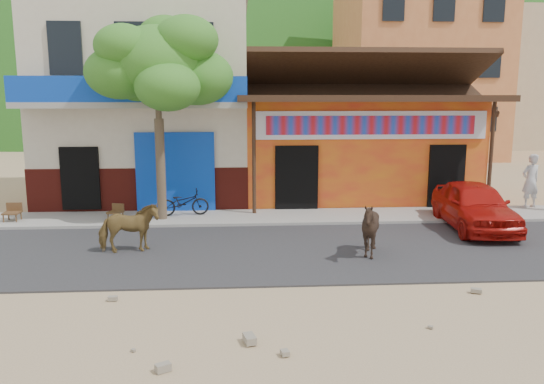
{
  "coord_description": "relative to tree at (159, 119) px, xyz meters",
  "views": [
    {
      "loc": [
        -2.3,
        -10.01,
        3.74
      ],
      "look_at": [
        -1.46,
        3.0,
        1.4
      ],
      "focal_mm": 35.0,
      "sensor_mm": 36.0,
      "label": 1
    }
  ],
  "objects": [
    {
      "name": "ground",
      "position": [
        4.6,
        -5.8,
        -3.12
      ],
      "size": [
        120.0,
        120.0,
        0.0
      ],
      "primitive_type": "plane",
      "color": "#9E825B",
      "rests_on": "ground"
    },
    {
      "name": "road",
      "position": [
        4.6,
        -3.3,
        -3.1
      ],
      "size": [
        60.0,
        5.0,
        0.04
      ],
      "primitive_type": "cube",
      "color": "#28282B",
      "rests_on": "ground"
    },
    {
      "name": "sidewalk",
      "position": [
        4.6,
        0.2,
        -3.06
      ],
      "size": [
        60.0,
        2.0,
        0.12
      ],
      "primitive_type": "cube",
      "color": "gray",
      "rests_on": "ground"
    },
    {
      "name": "dance_club",
      "position": [
        6.6,
        4.2,
        -1.32
      ],
      "size": [
        8.0,
        6.0,
        3.6
      ],
      "primitive_type": "cube",
      "color": "orange",
      "rests_on": "ground"
    },
    {
      "name": "cafe_building",
      "position": [
        -0.9,
        4.2,
        0.38
      ],
      "size": [
        7.0,
        6.0,
        7.0
      ],
      "primitive_type": "cube",
      "color": "beige",
      "rests_on": "ground"
    },
    {
      "name": "apartment_front",
      "position": [
        13.6,
        18.2,
        2.88
      ],
      "size": [
        9.0,
        9.0,
        12.0
      ],
      "primitive_type": "cube",
      "color": "#CC723F",
      "rests_on": "ground"
    },
    {
      "name": "apartment_rear",
      "position": [
        22.6,
        24.2,
        1.88
      ],
      "size": [
        8.0,
        8.0,
        10.0
      ],
      "primitive_type": "cube",
      "color": "tan",
      "rests_on": "ground"
    },
    {
      "name": "hillside",
      "position": [
        4.6,
        64.2,
        8.88
      ],
      "size": [
        100.0,
        40.0,
        24.0
      ],
      "primitive_type": "ellipsoid",
      "color": "#194C14",
      "rests_on": "ground"
    },
    {
      "name": "tree",
      "position": [
        0.0,
        0.0,
        0.0
      ],
      "size": [
        3.0,
        3.0,
        6.0
      ],
      "primitive_type": null,
      "color": "#2D721E",
      "rests_on": "sidewalk"
    },
    {
      "name": "cow_tan",
      "position": [
        -0.34,
        -3.26,
        -2.48
      ],
      "size": [
        1.52,
        0.91,
        1.2
      ],
      "primitive_type": "imported",
      "rotation": [
        0.0,
        0.0,
        1.77
      ],
      "color": "olive",
      "rests_on": "road"
    },
    {
      "name": "cow_dark",
      "position": [
        5.37,
        -3.95,
        -2.41
      ],
      "size": [
        1.58,
        1.53,
        1.33
      ],
      "primitive_type": "imported",
      "rotation": [
        0.0,
        0.0,
        -1.05
      ],
      "color": "black",
      "rests_on": "road"
    },
    {
      "name": "red_car",
      "position": [
        8.98,
        -1.49,
        -2.4
      ],
      "size": [
        1.92,
        4.08,
        1.35
      ],
      "primitive_type": "imported",
      "rotation": [
        0.0,
        0.0,
        -0.08
      ],
      "color": "#B2120C",
      "rests_on": "road"
    },
    {
      "name": "scooter",
      "position": [
        0.6,
        0.4,
        -2.59
      ],
      "size": [
        1.62,
        0.77,
        0.82
      ],
      "primitive_type": "imported",
      "rotation": [
        0.0,
        0.0,
        1.72
      ],
      "color": "black",
      "rests_on": "sidewalk"
    },
    {
      "name": "pedestrian",
      "position": [
        11.96,
        0.9,
        -2.11
      ],
      "size": [
        0.73,
        0.56,
        1.79
      ],
      "primitive_type": "imported",
      "rotation": [
        0.0,
        0.0,
        3.36
      ],
      "color": "silver",
      "rests_on": "sidewalk"
    },
    {
      "name": "cafe_chair_left",
      "position": [
        -1.4,
        0.01,
        -2.58
      ],
      "size": [
        0.5,
        0.5,
        0.84
      ],
      "primitive_type": null,
      "rotation": [
        0.0,
        0.0,
        -0.34
      ],
      "color": "#472E17",
      "rests_on": "sidewalk"
    },
    {
      "name": "cafe_chair_right",
      "position": [
        -4.4,
        -0.03,
        -2.51
      ],
      "size": [
        0.45,
        0.45,
        0.97
      ],
      "primitive_type": null,
      "rotation": [
        0.0,
        0.0,
        -0.0
      ],
      "color": "#4D2C19",
      "rests_on": "sidewalk"
    }
  ]
}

